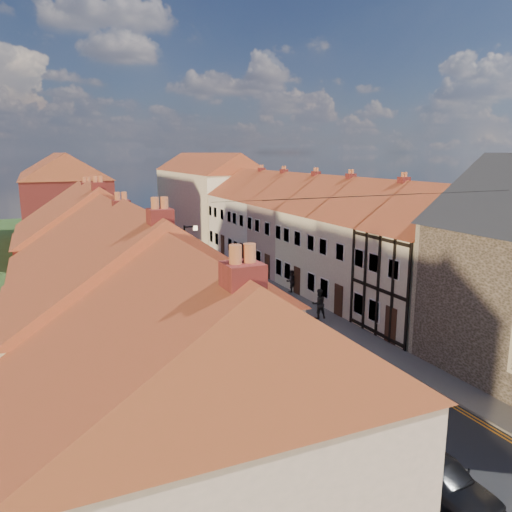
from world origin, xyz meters
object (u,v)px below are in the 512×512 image
Objects in this scene: lamppost at (187,266)px; pedestrian_right at (319,304)px; car_mid at (226,308)px; car_near at (437,475)px; pedestrian_right_b at (291,281)px; car_distant at (125,236)px; pedestrian_left at (271,426)px; car_far at (129,246)px.

lamppost reaches higher than pedestrian_right.
car_mid is 2.19× the size of pedestrian_right.
car_near is 23.01m from pedestrian_right_b.
pedestrian_right is 6.28m from pedestrian_right_b.
pedestrian_right is at bearing -23.48° from lamppost.
lamppost is at bearing -17.22° from pedestrian_right.
lamppost reaches higher than car_mid.
car_mid is (0.00, 18.61, -0.02)m from car_near.
car_near is (2.31, -19.21, -2.83)m from lamppost.
car_mid is 2.50× the size of pedestrian_right_b.
pedestrian_left reaches higher than car_distant.
car_near reaches higher than car_distant.
lamppost reaches higher than car_near.
pedestrian_right_b reaches higher than car_near.
pedestrian_left reaches higher than car_mid.
car_distant is (0.68, 6.75, 0.03)m from car_far.
car_near is at bearing -85.71° from car_mid.
pedestrian_right reaches higher than car_near.
pedestrian_right_b is (8.30, -21.67, 0.35)m from car_far.
car_far is 39.42m from pedestrian_left.
lamppost is 31.41m from car_distant.
car_distant is (-1.02, 50.46, -0.07)m from car_near.
pedestrian_right reaches higher than car_distant.
lamppost is 3.55× the size of pedestrian_right_b.
pedestrian_right_b reaches higher than car_mid.
pedestrian_left is at bearing -94.95° from lamppost.
lamppost is at bearing -76.00° from car_distant.
car_mid is at bearing -79.83° from car_far.
car_near reaches higher than car_mid.
lamppost reaches higher than pedestrian_right_b.
pedestrian_left is at bearing -76.84° from car_distant.
car_mid is 0.92× the size of car_distant.
lamppost is 1.30× the size of car_distant.
pedestrian_left is (-2.58, -46.12, 0.26)m from car_distant.
car_mid is 5.98m from pedestrian_right.
car_distant is 29.42m from pedestrian_right_b.
pedestrian_right is at bearing 53.30° from pedestrian_left.
pedestrian_right reaches higher than pedestrian_left.
lamppost is at bearing 169.62° from car_mid.
pedestrian_right_b is at bearing 61.02° from pedestrian_left.
car_near is 2.48× the size of pedestrian_right_b.
car_near is 50.47m from car_distant.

